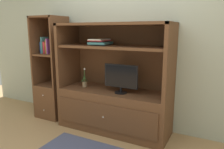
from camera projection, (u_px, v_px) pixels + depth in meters
ground_plane at (100, 140)px, 2.99m from camera, size 8.00×8.00×0.00m
painted_rear_wall at (124, 37)px, 3.36m from camera, size 6.00×0.10×2.80m
media_console at (114, 98)px, 3.25m from camera, size 1.68×0.62×1.60m
tv_monitor at (121, 77)px, 3.04m from camera, size 0.50×0.18×0.41m
potted_plant at (85, 83)px, 3.40m from camera, size 0.07×0.13×0.31m
magazine_stack at (101, 42)px, 3.17m from camera, size 0.29×0.35×0.09m
bookshelf_tall at (53, 85)px, 3.78m from camera, size 0.48×0.48×1.72m
upright_book_row at (47, 47)px, 3.67m from camera, size 0.20×0.18×0.28m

